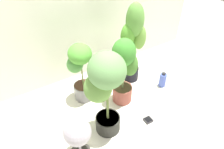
# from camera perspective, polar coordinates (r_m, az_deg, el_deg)

# --- Properties ---
(ground_plane) EXTENTS (8.00, 8.00, 0.00)m
(ground_plane) POSITION_cam_1_polar(r_m,az_deg,el_deg) (2.32, 4.93, -9.27)
(ground_plane) COLOR silver
(ground_plane) RESTS_ON ground
(potted_plant_center) EXTENTS (0.34, 0.30, 0.79)m
(potted_plant_center) POSITION_cam_1_polar(r_m,az_deg,el_deg) (2.11, 3.22, 2.01)
(potted_plant_center) COLOR #994C3F
(potted_plant_center) RESTS_ON ground
(potted_plant_back_left) EXTENTS (0.33, 0.31, 0.70)m
(potted_plant_back_left) POSITION_cam_1_polar(r_m,az_deg,el_deg) (2.20, -8.77, 1.37)
(potted_plant_back_left) COLOR gray
(potted_plant_back_left) RESTS_ON ground
(potted_plant_front_left) EXTENTS (0.41, 0.42, 0.89)m
(potted_plant_front_left) POSITION_cam_1_polar(r_m,az_deg,el_deg) (1.71, -2.04, -3.16)
(potted_plant_front_left) COLOR #272723
(potted_plant_front_left) RESTS_ON ground
(potted_plant_back_right) EXTENTS (0.33, 0.23, 1.00)m
(potted_plant_back_right) POSITION_cam_1_polar(r_m,az_deg,el_deg) (2.36, 5.98, 10.26)
(potted_plant_back_right) COLOR black
(potted_plant_back_right) RESTS_ON ground
(hygrometer_box) EXTENTS (0.08, 0.08, 0.03)m
(hygrometer_box) POSITION_cam_1_polar(r_m,az_deg,el_deg) (2.22, 10.02, -12.36)
(hygrometer_box) COLOR black
(hygrometer_box) RESTS_ON ground
(floor_fan) EXTENTS (0.33, 0.33, 0.43)m
(floor_fan) POSITION_cam_1_polar(r_m,az_deg,el_deg) (1.76, -9.58, -15.87)
(floor_fan) COLOR #272521
(floor_fan) RESTS_ON ground
(nutrient_bottle) EXTENTS (0.09, 0.09, 0.20)m
(nutrient_bottle) POSITION_cam_1_polar(r_m,az_deg,el_deg) (2.60, 13.91, -1.47)
(nutrient_bottle) COLOR #475CBD
(nutrient_bottle) RESTS_ON ground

